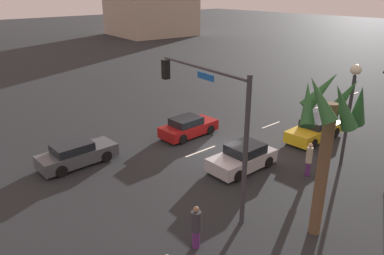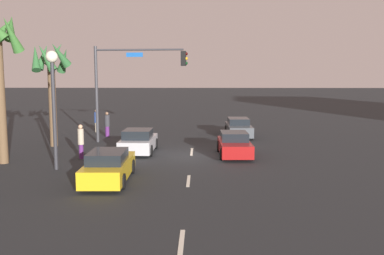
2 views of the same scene
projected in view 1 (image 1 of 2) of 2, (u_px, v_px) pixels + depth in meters
name	position (u px, v px, depth m)	size (l,w,h in m)	color
ground_plane	(215.00, 146.00, 22.91)	(220.00, 220.00, 0.00)	#232628
lane_stripe_0	(353.00, 94.00, 33.97)	(2.05, 0.14, 0.01)	silver
lane_stripe_1	(321.00, 106.00, 30.61)	(1.95, 0.14, 0.01)	silver
lane_stripe_2	(271.00, 125.00, 26.40)	(2.02, 0.14, 0.01)	silver
lane_stripe_3	(201.00, 151.00, 22.16)	(2.42, 0.14, 0.01)	silver
car_0	(188.00, 127.00, 24.30)	(4.04, 1.86, 1.32)	maroon
car_1	(243.00, 158.00, 19.90)	(3.94, 1.95, 1.38)	#B7B7BC
car_2	(77.00, 154.00, 20.34)	(4.33, 1.85, 1.33)	#474C51
car_3	(315.00, 130.00, 23.80)	(4.56, 1.87, 1.34)	gold
traffic_signal	(213.00, 112.00, 15.51)	(0.85, 6.19, 6.37)	#38383D
streetlamp	(352.00, 96.00, 19.13)	(0.56, 0.56, 5.66)	#2D2D33
pedestrian_1	(309.00, 159.00, 18.95)	(0.42, 0.42, 1.87)	#59266B
pedestrian_2	(196.00, 226.00, 13.70)	(0.54, 0.54, 1.80)	#59266B
palm_tree_1	(330.00, 121.00, 13.11)	(2.50, 2.69, 6.64)	brown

